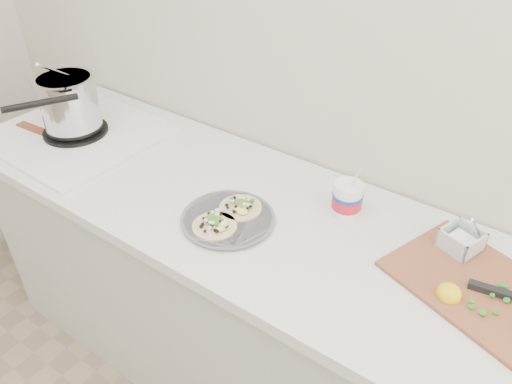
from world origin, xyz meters
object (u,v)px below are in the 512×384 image
Objects in this scene: taco_plate at (228,217)px; bacon_plate at (35,131)px; stove at (72,114)px; tub at (348,196)px; cutboard at (482,282)px.

taco_plate is 0.93m from bacon_plate.
taco_plate is (0.78, -0.07, -0.07)m from stove.
bacon_plate is at bearing -150.69° from stove.
bacon_plate is at bearing -168.41° from tub.
stove reaches higher than tub.
cutboard is 1.92× the size of bacon_plate.
stove reaches higher than bacon_plate.
taco_plate is 0.36m from tub.
stove is 2.94× the size of tub.
stove is 1.47m from cutboard.
tub is 1.22m from bacon_plate.
taco_plate is at bearing -147.38° from cutboard.
tub is 0.42m from cutboard.
cutboard is 1.62m from bacon_plate.
stove reaches higher than cutboard.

